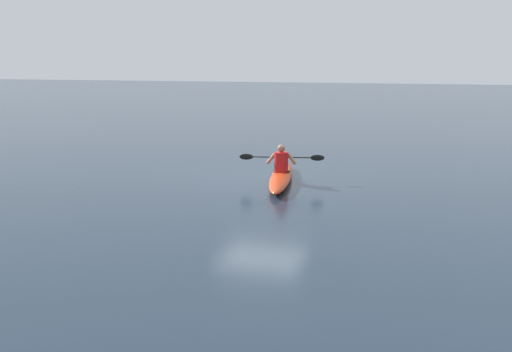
# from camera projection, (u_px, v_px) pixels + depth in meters

# --- Properties ---
(ground_plane) EXTENTS (160.00, 160.00, 0.00)m
(ground_plane) POSITION_uv_depth(u_px,v_px,m) (262.00, 178.00, 19.22)
(ground_plane) COLOR #1E2D3D
(kayak) EXTENTS (1.64, 4.91, 0.30)m
(kayak) POSITION_uv_depth(u_px,v_px,m) (281.00, 176.00, 18.57)
(kayak) COLOR red
(kayak) RESTS_ON ground
(kayaker) EXTENTS (2.37, 0.68, 0.76)m
(kayaker) POSITION_uv_depth(u_px,v_px,m) (281.00, 160.00, 18.48)
(kayaker) COLOR red
(kayaker) RESTS_ON kayak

